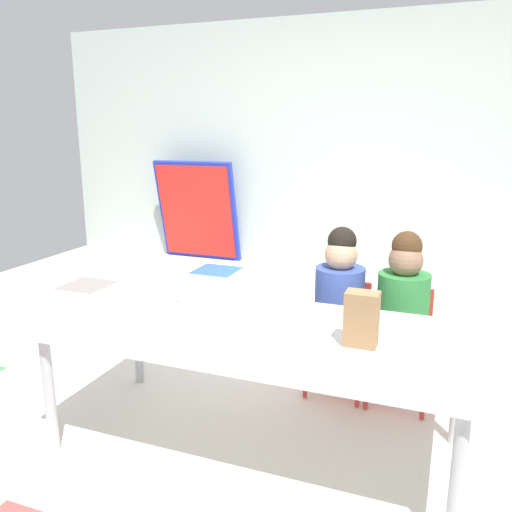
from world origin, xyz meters
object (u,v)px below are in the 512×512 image
Objects in this scene: seated_child_middle_seat at (403,303)px; paper_plate_center_table at (312,331)px; craft_table at (256,336)px; donut_powdered_on_plate at (184,296)px; folded_activity_table at (197,211)px; seated_child_near_camera at (340,296)px; paper_plate_near_edge at (184,300)px; paper_bag_brown at (362,319)px.

paper_plate_center_table is (-0.31, -0.61, 0.03)m from seated_child_middle_seat.
craft_table is at bearing -174.42° from paper_plate_center_table.
donut_powdered_on_plate reaches higher than craft_table.
folded_activity_table is 3.15m from donut_powdered_on_plate.
seated_child_middle_seat is 0.69m from paper_plate_center_table.
seated_child_near_camera reaches higher than craft_table.
donut_powdered_on_plate is (-0.69, -0.44, 0.05)m from seated_child_near_camera.
seated_child_middle_seat is at bearing 48.92° from craft_table.
paper_plate_near_edge is (1.38, -2.83, 0.05)m from folded_activity_table.
seated_child_near_camera is at bearing 108.53° from paper_bag_brown.
paper_bag_brown is (-0.10, -0.67, 0.14)m from seated_child_middle_seat.
folded_activity_table reaches higher than paper_bag_brown.
seated_child_near_camera is (0.23, 0.64, 0.02)m from craft_table.
craft_table is 10.31× the size of paper_plate_near_edge.
seated_child_near_camera is at bearing 91.04° from paper_plate_center_table.
donut_powdered_on_plate is at bearing -156.78° from seated_child_middle_seat.
seated_child_near_camera is 0.82m from donut_powdered_on_plate.
paper_plate_near_edge is (-0.69, -0.44, 0.03)m from seated_child_near_camera.
seated_child_middle_seat is 0.84× the size of folded_activity_table.
paper_plate_near_edge is at bearing -64.01° from folded_activity_table.
folded_activity_table is at bearing 121.29° from craft_table.
folded_activity_table reaches higher than paper_plate_near_edge.
paper_plate_center_table is at bearing -14.11° from paper_plate_near_edge.
folded_activity_table reaches higher than seated_child_middle_seat.
paper_plate_near_edge is 0.73m from paper_plate_center_table.
donut_powdered_on_plate is (-0.46, 0.20, 0.07)m from craft_table.
paper_plate_center_table is (0.71, -0.18, 0.00)m from paper_plate_near_edge.
seated_child_near_camera and seated_child_middle_seat have the same top height.
paper_bag_brown is (0.46, -0.04, 0.15)m from craft_table.
folded_activity_table is (-1.84, 3.03, 0.00)m from craft_table.
craft_table is at bearing 175.58° from paper_bag_brown.
seated_child_middle_seat is 5.10× the size of paper_plate_near_edge.
paper_bag_brown reaches higher than paper_plate_center_table.
paper_plate_near_edge is (-1.02, -0.44, 0.03)m from seated_child_middle_seat.
seated_child_middle_seat is at bearing 62.98° from paper_plate_center_table.
seated_child_near_camera is 0.82m from paper_plate_near_edge.
craft_table is 0.25m from paper_plate_center_table.
seated_child_middle_seat is 1.11m from donut_powdered_on_plate.
paper_plate_center_table is (0.01, -0.61, 0.03)m from seated_child_near_camera.
craft_table is at bearing -23.49° from paper_plate_near_edge.
seated_child_near_camera is 4.17× the size of paper_bag_brown.
seated_child_middle_seat reaches higher than paper_plate_near_edge.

